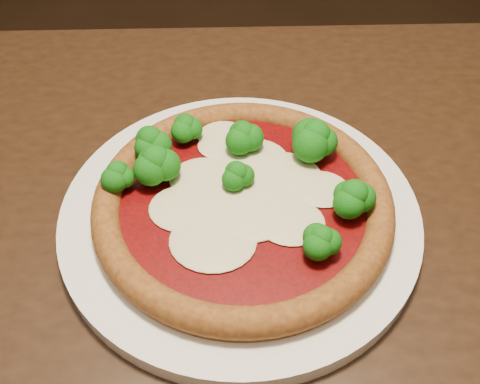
{
  "coord_description": "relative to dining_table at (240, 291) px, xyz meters",
  "views": [
    {
      "loc": [
        0.2,
        -0.46,
        1.16
      ],
      "look_at": [
        0.17,
        -0.12,
        0.79
      ],
      "focal_mm": 40.0,
      "sensor_mm": 36.0,
      "label": 1
    }
  ],
  "objects": [
    {
      "name": "dining_table",
      "position": [
        0.0,
        0.0,
        0.0
      ],
      "size": [
        1.3,
        0.9,
        0.75
      ],
      "rotation": [
        0.0,
        0.0,
        0.12
      ],
      "color": "black",
      "rests_on": "floor"
    },
    {
      "name": "plate",
      "position": [
        -0.0,
        0.02,
        0.11
      ],
      "size": [
        0.35,
        0.35,
        0.02
      ],
      "primitive_type": "cylinder",
      "color": "white",
      "rests_on": "dining_table"
    },
    {
      "name": "pizza",
      "position": [
        0.0,
        0.02,
        0.13
      ],
      "size": [
        0.28,
        0.28,
        0.06
      ],
      "rotation": [
        0.0,
        0.0,
        0.14
      ],
      "color": "brown",
      "rests_on": "plate"
    }
  ]
}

